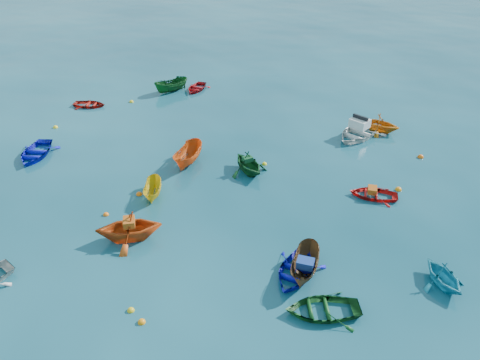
% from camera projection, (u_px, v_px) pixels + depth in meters
% --- Properties ---
extents(ground, '(160.00, 160.00, 0.00)m').
position_uv_depth(ground, '(197.00, 234.00, 23.40)').
color(ground, '#093242').
rests_on(ground, ground).
extents(dinghy_blue_sw, '(3.60, 4.10, 0.71)m').
position_uv_depth(dinghy_blue_sw, '(36.00, 156.00, 30.27)').
color(dinghy_blue_sw, '#0E14BA').
rests_on(dinghy_blue_sw, ground).
extents(sampan_brown_mid, '(1.55, 3.12, 1.16)m').
position_uv_depth(sampan_brown_mid, '(305.00, 274.00, 21.01)').
color(sampan_brown_mid, '#52381D').
rests_on(sampan_brown_mid, ground).
extents(dinghy_blue_se, '(2.30, 3.17, 0.65)m').
position_uv_depth(dinghy_blue_se, '(295.00, 274.00, 21.00)').
color(dinghy_blue_se, '#1014C9').
rests_on(dinghy_blue_se, ground).
extents(dinghy_orange_w, '(4.18, 4.08, 1.67)m').
position_uv_depth(dinghy_orange_w, '(131.00, 239.00, 23.12)').
color(dinghy_orange_w, '#CC4A13').
rests_on(dinghy_orange_w, ground).
extents(sampan_yellow_mid, '(1.95, 2.60, 0.95)m').
position_uv_depth(sampan_yellow_mid, '(154.00, 196.00, 26.33)').
color(sampan_yellow_mid, gold).
rests_on(sampan_yellow_mid, ground).
extents(dinghy_green_e, '(3.75, 3.40, 0.64)m').
position_uv_depth(dinghy_green_e, '(322.00, 312.00, 19.10)').
color(dinghy_green_e, '#10471A').
rests_on(dinghy_green_e, ground).
extents(dinghy_cyan_se, '(2.99, 3.00, 1.20)m').
position_uv_depth(dinghy_cyan_se, '(441.00, 284.00, 20.46)').
color(dinghy_cyan_se, teal).
rests_on(dinghy_cyan_se, ground).
extents(dinghy_red_nw, '(2.99, 2.52, 0.53)m').
position_uv_depth(dinghy_red_nw, '(90.00, 106.00, 37.15)').
color(dinghy_red_nw, '#9E150D').
rests_on(dinghy_red_nw, ground).
extents(sampan_orange_n, '(1.72, 3.44, 1.27)m').
position_uv_depth(sampan_orange_n, '(189.00, 163.00, 29.43)').
color(sampan_orange_n, '#CE4F13').
rests_on(sampan_orange_n, ground).
extents(dinghy_green_n, '(3.58, 3.49, 1.43)m').
position_uv_depth(dinghy_green_n, '(248.00, 172.00, 28.54)').
color(dinghy_green_n, '#10481E').
rests_on(dinghy_green_n, ground).
extents(dinghy_red_ne, '(2.98, 2.42, 0.55)m').
position_uv_depth(dinghy_red_ne, '(373.00, 197.00, 26.28)').
color(dinghy_red_ne, red).
rests_on(dinghy_red_ne, ground).
extents(dinghy_red_far, '(2.25, 2.92, 0.56)m').
position_uv_depth(dinghy_red_far, '(196.00, 90.00, 40.16)').
color(dinghy_red_far, '#B20E12').
rests_on(dinghy_red_far, ground).
extents(dinghy_orange_far, '(2.95, 2.63, 1.41)m').
position_uv_depth(dinghy_orange_far, '(379.00, 131.00, 33.34)').
color(dinghy_orange_far, orange).
rests_on(dinghy_orange_far, ground).
extents(sampan_green_far, '(2.48, 3.32, 1.21)m').
position_uv_depth(sampan_green_far, '(172.00, 92.00, 39.83)').
color(sampan_green_far, '#114B1B').
rests_on(sampan_green_far, ground).
extents(motorboat_white, '(4.09, 4.85, 1.46)m').
position_uv_depth(motorboat_white, '(358.00, 136.00, 32.65)').
color(motorboat_white, silver).
rests_on(motorboat_white, ground).
extents(tarp_blue_a, '(0.81, 0.66, 0.36)m').
position_uv_depth(tarp_blue_a, '(305.00, 263.00, 20.49)').
color(tarp_blue_a, navy).
rests_on(tarp_blue_a, sampan_brown_mid).
extents(tarp_orange_a, '(0.87, 0.90, 0.35)m').
position_uv_depth(tarp_orange_a, '(129.00, 222.00, 22.59)').
color(tarp_orange_a, '#BC5213').
rests_on(tarp_orange_a, dinghy_orange_w).
extents(tarp_green_b, '(0.69, 0.72, 0.28)m').
position_uv_depth(tarp_green_b, '(248.00, 159.00, 28.16)').
color(tarp_green_b, '#124924').
rests_on(tarp_green_b, dinghy_green_n).
extents(tarp_orange_b, '(0.62, 0.74, 0.32)m').
position_uv_depth(tarp_orange_b, '(372.00, 190.00, 26.07)').
color(tarp_orange_b, '#AF4D11').
rests_on(tarp_orange_b, dinghy_red_ne).
extents(buoy_or_a, '(0.31, 0.31, 0.31)m').
position_uv_depth(buoy_or_a, '(106.00, 215.00, 24.79)').
color(buoy_or_a, orange).
rests_on(buoy_or_a, ground).
extents(buoy_ye_a, '(0.30, 0.30, 0.30)m').
position_uv_depth(buoy_ye_a, '(131.00, 311.00, 19.18)').
color(buoy_ye_a, gold).
rests_on(buoy_ye_a, ground).
extents(buoy_or_b, '(0.32, 0.32, 0.32)m').
position_uv_depth(buoy_or_b, '(142.00, 322.00, 18.66)').
color(buoy_or_b, orange).
rests_on(buoy_or_b, ground).
extents(buoy_ye_b, '(0.35, 0.35, 0.35)m').
position_uv_depth(buoy_ye_b, '(56.00, 128.00, 33.83)').
color(buoy_ye_b, yellow).
rests_on(buoy_ye_b, ground).
extents(buoy_or_c, '(0.35, 0.35, 0.35)m').
position_uv_depth(buoy_or_c, '(139.00, 195.00, 26.44)').
color(buoy_or_c, orange).
rests_on(buoy_or_c, ground).
extents(buoy_ye_c, '(0.31, 0.31, 0.31)m').
position_uv_depth(buoy_ye_c, '(264.00, 164.00, 29.34)').
color(buoy_ye_c, yellow).
rests_on(buoy_ye_c, ground).
extents(buoy_or_d, '(0.38, 0.38, 0.38)m').
position_uv_depth(buoy_or_d, '(398.00, 190.00, 26.85)').
color(buoy_or_d, orange).
rests_on(buoy_or_d, ground).
extents(buoy_ye_d, '(0.35, 0.35, 0.35)m').
position_uv_depth(buoy_ye_d, '(131.00, 102.00, 37.86)').
color(buoy_ye_d, yellow).
rests_on(buoy_ye_d, ground).
extents(buoy_or_e, '(0.39, 0.39, 0.39)m').
position_uv_depth(buoy_or_e, '(420.00, 157.00, 30.09)').
color(buoy_or_e, '#DF580C').
rests_on(buoy_or_e, ground).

